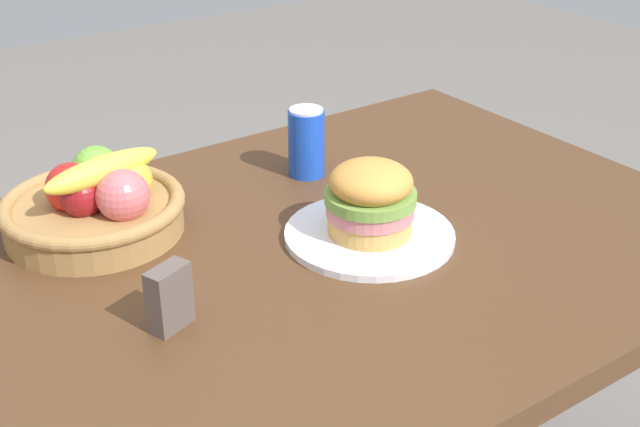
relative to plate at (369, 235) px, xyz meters
name	(u,v)px	position (x,y,z in m)	size (l,w,h in m)	color
dining_table	(289,311)	(-0.14, 0.03, -0.11)	(1.40, 0.90, 0.75)	#4C301C
plate	(369,235)	(0.00, 0.00, 0.00)	(0.27, 0.27, 0.01)	white
sandwich	(370,198)	(0.00, 0.00, 0.06)	(0.14, 0.14, 0.12)	tan
soda_can	(306,142)	(0.06, 0.26, 0.06)	(0.07, 0.07, 0.13)	blue
fruit_basket	(96,204)	(-0.34, 0.27, 0.04)	(0.29, 0.29, 0.14)	#9E7542
napkin_holder	(170,298)	(-0.36, -0.04, 0.04)	(0.06, 0.03, 0.09)	#594C47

